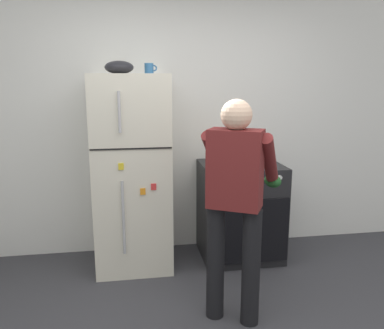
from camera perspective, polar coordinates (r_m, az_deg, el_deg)
kitchen_wall_back at (r=3.96m, az=-2.27°, el=6.83°), size 6.00×0.10×2.70m
refrigerator at (r=3.63m, az=-8.76°, el=-1.22°), size 0.68×0.72×1.77m
stove_range at (r=3.88m, az=7.06°, el=-6.75°), size 0.76×0.67×0.94m
person_cook at (r=2.73m, az=6.43°, el=-4.04°), size 0.66×0.72×1.60m
red_pot at (r=3.66m, az=5.04°, el=0.69°), size 0.36×0.26×0.10m
coffee_mug at (r=3.59m, az=-6.25°, el=13.74°), size 0.11×0.08×0.10m
mixing_bowl at (r=3.53m, az=-10.59°, el=13.78°), size 0.25×0.25×0.11m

